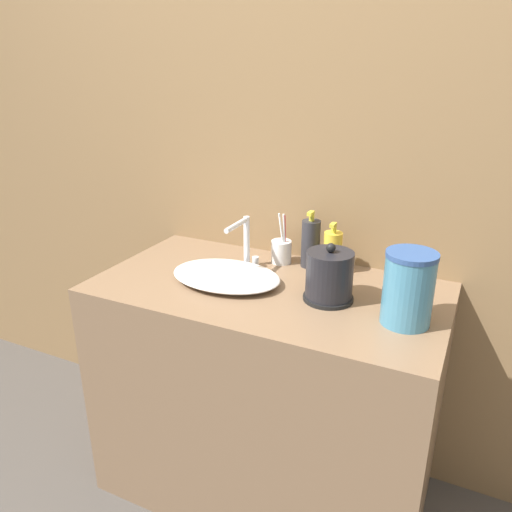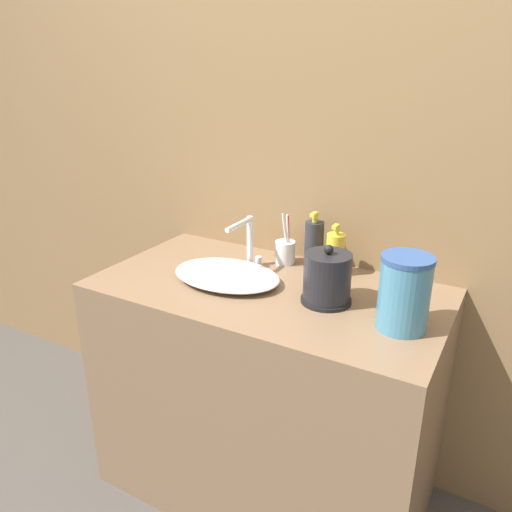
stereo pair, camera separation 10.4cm
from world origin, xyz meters
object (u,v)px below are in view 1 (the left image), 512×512
Objects in this scene: faucet at (245,240)px; electric_kettle at (329,278)px; shampoo_bottle at (332,252)px; water_pitcher at (408,288)px; toothbrush_cup at (281,251)px; lotion_bottle at (311,243)px.

faucet and electric_kettle have the same top height.
shampoo_bottle is at bearing 104.91° from electric_kettle.
shampoo_bottle is 0.85× the size of water_pitcher.
lotion_bottle is at bearing 5.96° from toothbrush_cup.
faucet is 0.61m from water_pitcher.
electric_kettle is at bearing -75.09° from shampoo_bottle.
faucet is 0.89× the size of lotion_bottle.
shampoo_bottle is 0.40m from water_pitcher.
lotion_bottle is at bearing 121.77° from electric_kettle.
water_pitcher reaches higher than lotion_bottle.
faucet is at bearing -160.87° from shampoo_bottle.
water_pitcher is at bearing -36.18° from lotion_bottle.
lotion_bottle reaches higher than electric_kettle.
toothbrush_cup is (0.10, 0.11, -0.06)m from faucet.
electric_kettle is 0.34m from toothbrush_cup.
water_pitcher reaches higher than faucet.
electric_kettle is 0.28m from lotion_bottle.
faucet is at bearing 161.34° from electric_kettle.
toothbrush_cup is 0.90× the size of water_pitcher.
water_pitcher reaches higher than shampoo_bottle.
toothbrush_cup is at bearing 48.05° from faucet.
lotion_bottle is 0.09m from shampoo_bottle.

